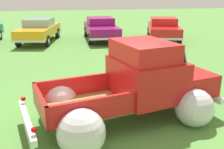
% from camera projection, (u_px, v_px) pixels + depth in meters
% --- Properties ---
extents(ground_plane, '(80.00, 80.00, 0.00)m').
position_uv_depth(ground_plane, '(122.00, 120.00, 6.50)').
color(ground_plane, '#548C3D').
extents(vintage_pickup_truck, '(4.92, 3.51, 1.96)m').
position_uv_depth(vintage_pickup_truck, '(137.00, 89.00, 6.43)').
color(vintage_pickup_truck, black).
rests_on(vintage_pickup_truck, ground).
extents(show_car_1, '(2.76, 4.91, 1.43)m').
position_uv_depth(show_car_1, '(39.00, 29.00, 16.26)').
color(show_car_1, black).
rests_on(show_car_1, ground).
extents(show_car_2, '(2.04, 4.74, 1.43)m').
position_uv_depth(show_car_2, '(101.00, 28.00, 17.02)').
color(show_car_2, black).
rests_on(show_car_2, ground).
extents(show_car_3, '(3.10, 4.69, 1.43)m').
position_uv_depth(show_car_3, '(163.00, 28.00, 16.84)').
color(show_car_3, black).
rests_on(show_car_3, ground).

